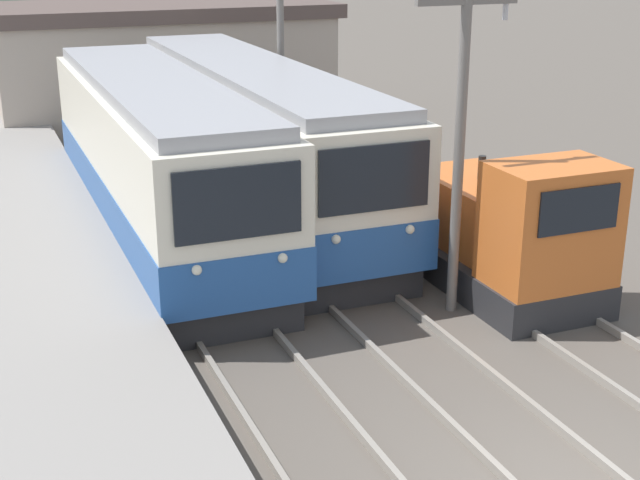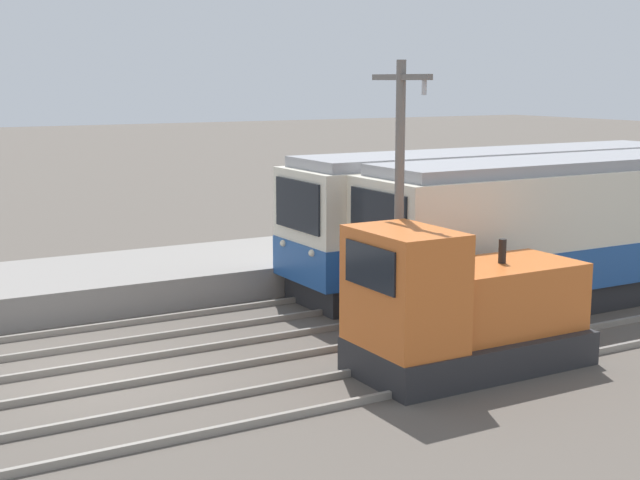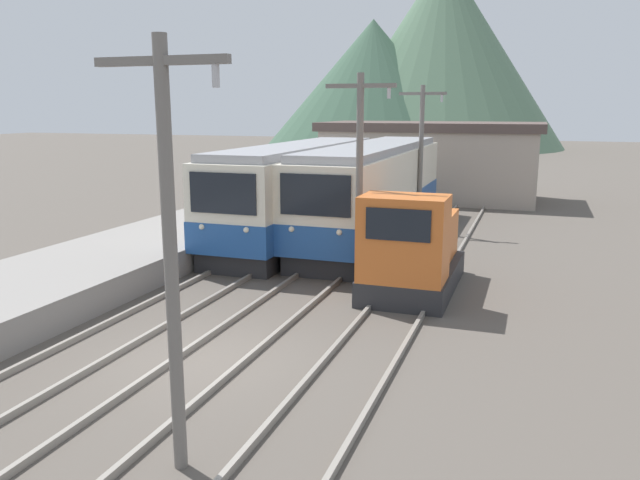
{
  "view_description": "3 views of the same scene",
  "coord_description": "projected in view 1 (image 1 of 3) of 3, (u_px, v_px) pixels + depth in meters",
  "views": [
    {
      "loc": [
        -6.7,
        -7.8,
        7.05
      ],
      "look_at": [
        -0.58,
        7.29,
        1.35
      ],
      "focal_mm": 50.0,
      "sensor_mm": 36.0,
      "label": 1
    },
    {
      "loc": [
        16.93,
        -4.47,
        5.8
      ],
      "look_at": [
        -1.47,
        5.97,
        2.0
      ],
      "focal_mm": 50.0,
      "sensor_mm": 36.0,
      "label": 2
    },
    {
      "loc": [
        6.44,
        -10.95,
        5.25
      ],
      "look_at": [
        0.61,
        5.82,
        1.5
      ],
      "focal_mm": 35.0,
      "sensor_mm": 36.0,
      "label": 3
    }
  ],
  "objects": [
    {
      "name": "commuter_train_left",
      "position": [
        157.0,
        165.0,
        21.0
      ],
      "size": [
        2.84,
        13.29,
        3.85
      ],
      "color": "#28282B",
      "rests_on": "ground"
    },
    {
      "name": "commuter_train_center",
      "position": [
        253.0,
        144.0,
        23.11
      ],
      "size": [
        2.84,
        14.68,
        3.84
      ],
      "color": "#28282B",
      "rests_on": "ground"
    },
    {
      "name": "shunting_locomotive",
      "position": [
        506.0,
        235.0,
        18.02
      ],
      "size": [
        2.4,
        4.9,
        3.0
      ],
      "color": "#28282B",
      "rests_on": "ground"
    },
    {
      "name": "catenary_mast_mid",
      "position": [
        460.0,
        139.0,
        16.33
      ],
      "size": [
        2.0,
        0.2,
        6.21
      ],
      "color": "slate",
      "rests_on": "ground"
    },
    {
      "name": "catenary_mast_far",
      "position": [
        281.0,
        67.0,
        24.85
      ],
      "size": [
        2.0,
        0.2,
        6.21
      ],
      "color": "slate",
      "rests_on": "ground"
    },
    {
      "name": "station_building",
      "position": [
        161.0,
        63.0,
        33.71
      ],
      "size": [
        12.6,
        6.3,
        4.46
      ],
      "color": "#AD9E8E",
      "rests_on": "ground"
    }
  ]
}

